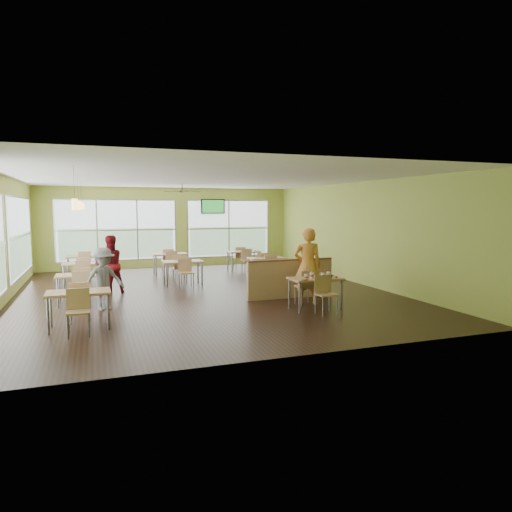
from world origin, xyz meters
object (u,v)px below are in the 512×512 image
object	(u,v)px
food_basket	(328,276)
man_plaid	(307,266)
main_table	(315,283)
half_wall_divider	(290,278)

from	to	relation	value
food_basket	man_plaid	bearing A→B (deg)	112.98
main_table	half_wall_divider	size ratio (longest dim) A/B	0.63
food_basket	half_wall_divider	bearing A→B (deg)	103.33
main_table	half_wall_divider	distance (m)	1.45
man_plaid	food_basket	bearing A→B (deg)	130.44
half_wall_divider	man_plaid	world-z (taller)	man_plaid
main_table	half_wall_divider	world-z (taller)	half_wall_divider
food_basket	main_table	bearing A→B (deg)	-177.60
half_wall_divider	food_basket	bearing A→B (deg)	-76.67
man_plaid	main_table	bearing A→B (deg)	99.19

